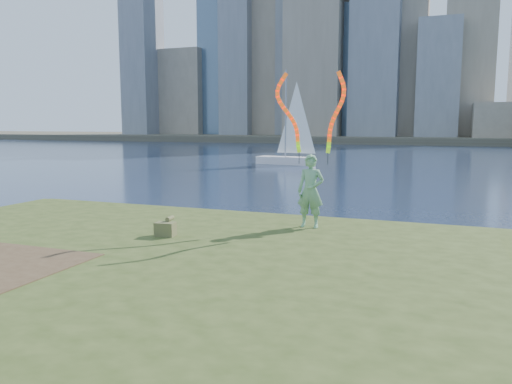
% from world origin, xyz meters
% --- Properties ---
extents(ground, '(320.00, 320.00, 0.00)m').
position_xyz_m(ground, '(0.00, 0.00, 0.00)').
color(ground, '#17233B').
rests_on(ground, ground).
extents(grassy_knoll, '(20.00, 18.00, 0.80)m').
position_xyz_m(grassy_knoll, '(0.00, -2.30, 0.34)').
color(grassy_knoll, '#344318').
rests_on(grassy_knoll, ground).
extents(far_shore, '(320.00, 40.00, 1.20)m').
position_xyz_m(far_shore, '(0.00, 95.00, 0.60)').
color(far_shore, '#494435').
rests_on(far_shore, ground).
extents(woman_with_ribbons, '(2.14, 0.45, 4.22)m').
position_xyz_m(woman_with_ribbons, '(2.59, 2.45, 2.19)').
color(woman_with_ribbons, '#176C20').
rests_on(woman_with_ribbons, grassy_knoll).
extents(canvas_bag, '(0.49, 0.55, 0.43)m').
position_xyz_m(canvas_bag, '(-0.35, 0.24, 0.98)').
color(canvas_bag, brown).
rests_on(canvas_bag, grassy_knoll).
extents(sailboat, '(5.32, 2.30, 7.97)m').
position_xyz_m(sailboat, '(-6.79, 31.00, 1.37)').
color(sailboat, white).
rests_on(sailboat, ground).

